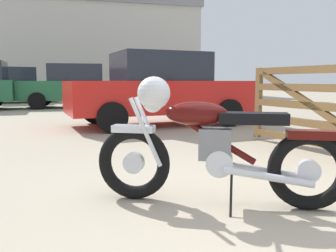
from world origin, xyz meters
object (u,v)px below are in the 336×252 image
object	(u,v)px
red_hatchback_near	(76,86)
white_estate_far	(12,85)
timber_gate	(332,105)
vintage_motorcycle	(211,147)
dark_sedan_left	(160,89)

from	to	relation	value
red_hatchback_near	white_estate_far	world-z (taller)	same
timber_gate	white_estate_far	size ratio (longest dim) A/B	0.58
vintage_motorcycle	white_estate_far	world-z (taller)	white_estate_far
vintage_motorcycle	red_hatchback_near	xyz separation A→B (m)	(0.18, 11.73, 0.34)
vintage_motorcycle	timber_gate	bearing A→B (deg)	-122.96
vintage_motorcycle	dark_sedan_left	world-z (taller)	dark_sedan_left
timber_gate	red_hatchback_near	distance (m)	10.80
vintage_motorcycle	timber_gate	distance (m)	2.73
vintage_motorcycle	timber_gate	size ratio (longest dim) A/B	0.72
red_hatchback_near	white_estate_far	bearing A→B (deg)	-49.35
timber_gate	red_hatchback_near	bearing A→B (deg)	6.02
red_hatchback_near	white_estate_far	xyz separation A→B (m)	(-2.51, 4.00, 0.00)
white_estate_far	timber_gate	bearing A→B (deg)	101.02
red_hatchback_near	dark_sedan_left	bearing A→B (deg)	109.16
timber_gate	dark_sedan_left	size ratio (longest dim) A/B	0.60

